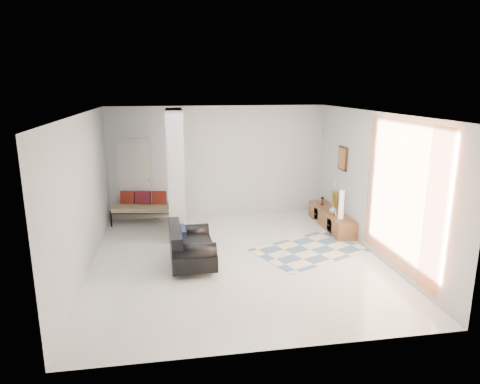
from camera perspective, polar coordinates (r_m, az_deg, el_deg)
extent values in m
plane|color=silver|center=(8.43, -0.42, -8.90)|extent=(6.00, 6.00, 0.00)
plane|color=white|center=(7.78, -0.46, 10.46)|extent=(6.00, 6.00, 0.00)
plane|color=silver|center=(10.90, -2.90, 4.06)|extent=(6.00, 0.00, 6.00)
plane|color=silver|center=(5.18, 4.79, -7.35)|extent=(6.00, 0.00, 6.00)
plane|color=silver|center=(8.05, -20.16, -0.39)|extent=(0.00, 6.00, 6.00)
plane|color=silver|center=(8.83, 17.47, 1.06)|extent=(0.00, 6.00, 6.00)
cube|color=silver|center=(9.46, -8.56, 2.38)|extent=(0.35, 1.20, 2.80)
cube|color=beige|center=(10.91, -13.88, 1.63)|extent=(0.85, 0.06, 2.04)
plane|color=#FC7A42|center=(7.80, 20.72, -0.49)|extent=(0.00, 2.55, 2.55)
cube|color=#3D2110|center=(10.16, 13.53, 4.38)|extent=(0.04, 0.45, 0.55)
cube|color=brown|center=(10.41, 12.06, -3.52)|extent=(0.45, 2.02, 0.40)
cube|color=#3D2110|center=(9.94, 11.84, -4.36)|extent=(0.02, 0.27, 0.28)
cube|color=#3D2110|center=(10.74, 10.13, -2.88)|extent=(0.02, 0.27, 0.28)
cube|color=gold|center=(10.62, 12.53, -0.96)|extent=(0.09, 0.32, 0.40)
cube|color=silver|center=(9.90, 12.54, -2.89)|extent=(0.04, 0.10, 0.12)
cylinder|color=silver|center=(7.68, -8.25, -11.01)|extent=(0.05, 0.05, 0.10)
cylinder|color=silver|center=(8.68, -8.66, -8.02)|extent=(0.05, 0.05, 0.10)
cylinder|color=silver|center=(7.73, -3.77, -10.74)|extent=(0.05, 0.05, 0.10)
cylinder|color=silver|center=(8.72, -4.72, -7.79)|extent=(0.05, 0.05, 0.10)
cube|color=black|center=(8.12, -6.41, -8.01)|extent=(0.84, 1.35, 0.30)
cube|color=black|center=(7.98, -8.61, -5.93)|extent=(0.24, 1.33, 0.36)
cylinder|color=black|center=(7.53, -6.09, -7.91)|extent=(0.76, 0.30, 0.28)
cylinder|color=black|center=(8.54, -6.77, -5.23)|extent=(0.76, 0.30, 0.28)
cube|color=black|center=(7.98, -7.75, -5.75)|extent=(0.16, 0.49, 0.31)
cylinder|color=black|center=(10.64, -16.81, -3.44)|extent=(0.04, 0.04, 0.40)
cylinder|color=black|center=(10.27, -7.98, -3.60)|extent=(0.04, 0.04, 0.40)
cylinder|color=black|center=(11.26, -15.79, -2.41)|extent=(0.04, 0.04, 0.40)
cylinder|color=black|center=(10.91, -7.45, -2.52)|extent=(0.04, 0.04, 0.40)
cube|color=#C3B38F|center=(10.69, -12.12, -2.06)|extent=(1.77, 0.98, 0.12)
cube|color=maroon|center=(10.90, -14.74, -0.70)|extent=(0.36, 0.22, 0.33)
cube|color=maroon|center=(10.81, -12.76, -0.71)|extent=(0.36, 0.22, 0.33)
cube|color=maroon|center=(10.72, -10.74, -0.72)|extent=(0.36, 0.22, 0.33)
cube|color=beige|center=(8.96, 9.30, -7.63)|extent=(2.55, 2.18, 0.01)
cylinder|color=white|center=(9.74, 13.35, -1.66)|extent=(0.12, 0.12, 0.63)
imported|color=silver|center=(10.13, 12.29, -2.29)|extent=(0.20, 0.20, 0.19)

